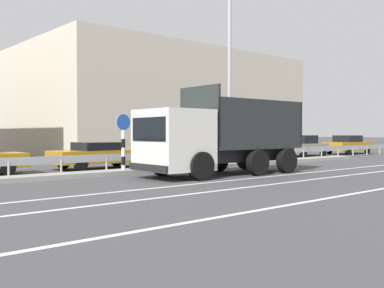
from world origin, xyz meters
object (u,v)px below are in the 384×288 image
(dump_truck, at_px, (205,143))
(parked_car_3, at_px, (99,155))
(parked_car_5, at_px, (255,148))
(parked_car_7, at_px, (348,145))
(median_road_sign, at_px, (123,142))
(street_lamp_1, at_px, (233,68))
(parked_car_4, at_px, (194,150))
(parked_car_6, at_px, (304,146))

(dump_truck, relative_size, parked_car_3, 1.62)
(parked_car_5, height_order, parked_car_7, parked_car_5)
(median_road_sign, bearing_deg, parked_car_5, 15.38)
(street_lamp_1, distance_m, parked_car_5, 8.20)
(street_lamp_1, height_order, parked_car_4, street_lamp_1)
(median_road_sign, distance_m, parked_car_7, 23.76)
(street_lamp_1, bearing_deg, parked_car_3, 148.97)
(median_road_sign, distance_m, parked_car_3, 3.24)
(dump_truck, height_order, parked_car_6, dump_truck)
(parked_car_6, distance_m, parked_car_7, 5.70)
(parked_car_3, distance_m, parked_car_7, 22.91)
(dump_truck, relative_size, street_lamp_1, 0.86)
(parked_car_5, xyz_separation_m, parked_car_6, (5.57, 0.13, 0.00))
(median_road_sign, relative_size, street_lamp_1, 0.28)
(street_lamp_1, xyz_separation_m, parked_car_3, (-5.64, 3.39, -4.29))
(dump_truck, bearing_deg, parked_car_4, -36.23)
(parked_car_4, relative_size, parked_car_5, 1.09)
(dump_truck, xyz_separation_m, street_lamp_1, (4.33, 2.64, 3.64))
(dump_truck, height_order, parked_car_3, dump_truck)
(median_road_sign, xyz_separation_m, parked_car_3, (0.64, 3.11, -0.65))
(street_lamp_1, xyz_separation_m, parked_car_4, (0.71, 3.75, -4.22))
(dump_truck, xyz_separation_m, median_road_sign, (-1.95, 2.92, -0.00))
(median_road_sign, xyz_separation_m, parked_car_7, (23.55, 3.14, -0.56))
(dump_truck, xyz_separation_m, parked_car_4, (5.03, 6.39, -0.58))
(parked_car_5, bearing_deg, parked_car_7, 84.94)
(parked_car_5, bearing_deg, dump_truck, -62.48)
(parked_car_4, height_order, parked_car_6, parked_car_6)
(parked_car_3, distance_m, parked_car_6, 17.23)
(median_road_sign, distance_m, parked_car_6, 18.21)
(dump_truck, bearing_deg, parked_car_6, -65.98)
(parked_car_3, xyz_separation_m, parked_car_4, (6.35, 0.36, 0.07))
(parked_car_3, bearing_deg, parked_car_7, 91.34)
(parked_car_4, xyz_separation_m, parked_car_6, (10.87, 0.04, 0.02))
(dump_truck, distance_m, parked_car_7, 22.43)
(median_road_sign, bearing_deg, parked_car_4, 26.38)
(median_road_sign, relative_size, parked_car_4, 0.52)
(dump_truck, bearing_deg, parked_car_3, 14.31)
(parked_car_7, bearing_deg, parked_car_5, -90.33)
(dump_truck, height_order, street_lamp_1, street_lamp_1)
(parked_car_3, height_order, parked_car_6, parked_car_6)
(dump_truck, relative_size, median_road_sign, 3.01)
(dump_truck, height_order, parked_car_7, dump_truck)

